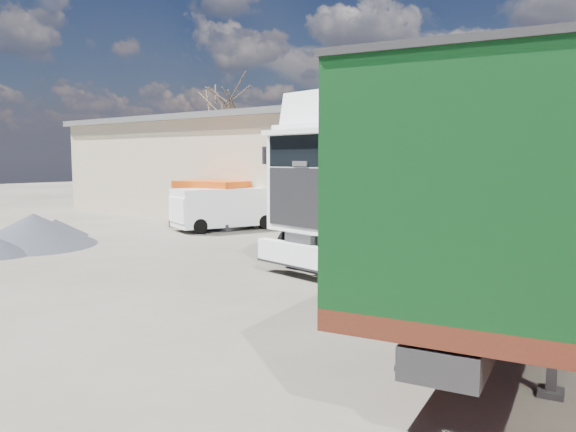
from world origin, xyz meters
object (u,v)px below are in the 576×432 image
Objects in this scene: bare_tree at (224,89)px; box_trailer at (518,184)px; tractor_unit at (357,195)px; panel_van at (221,208)px; orange_skip at (212,207)px.

bare_tree is 30.70m from box_trailer.
bare_tree reaches higher than tractor_unit.
tractor_unit reaches higher than panel_van.
panel_van is at bearing -46.13° from bare_tree.
panel_van is (10.93, -11.37, -6.99)m from bare_tree.
orange_skip reaches higher than panel_van.
bare_tree is 16.44m from orange_skip.
tractor_unit is at bearing -27.16° from orange_skip.
bare_tree is 17.25m from panel_van.
tractor_unit reaches higher than box_trailer.
box_trailer is at bearing -12.57° from tractor_unit.
panel_van is 1.00m from orange_skip.
bare_tree reaches higher than box_trailer.
tractor_unit is at bearing 147.22° from box_trailer.
box_trailer reaches higher than panel_van.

